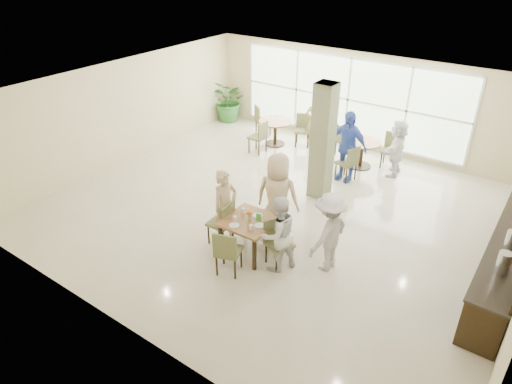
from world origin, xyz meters
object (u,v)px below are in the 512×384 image
Objects in this scene: adult_b at (397,148)px; teen_left at (225,207)px; adult_standing at (315,122)px; round_table_left at (275,127)px; adult_a at (347,146)px; teen_standing at (329,232)px; teen_right at (278,234)px; main_table at (249,224)px; potted_plant at (229,101)px; round_table_right at (362,148)px; buffet_counter at (510,250)px; teen_far at (277,196)px.

teen_left is at bearing -25.33° from adult_b.
round_table_left is at bearing 9.18° from adult_standing.
adult_a is 1.22× the size of adult_b.
adult_a reaches higher than teen_left.
teen_left reaches higher than teen_standing.
round_table_left is at bearing -122.31° from teen_right.
potted_plant reaches higher than main_table.
round_table_right is 0.63× the size of adult_standing.
round_table_right is 0.65× the size of adult_b.
adult_a is (-1.33, 3.55, 0.14)m from teen_standing.
adult_a is 2.17m from adult_standing.
teen_right is at bearing -7.34° from main_table.
teen_standing is at bearing -47.43° from round_table_left.
teen_left reaches higher than potted_plant.
adult_standing reaches higher than teen_right.
round_table_left is 7.41m from buffet_counter.
main_table is 0.88m from teen_far.
teen_standing is 1.00× the size of adult_standing.
round_table_left is 6.02m from teen_standing.
teen_far is 3.18m from adult_a.
adult_b is (6.08, -0.66, 0.06)m from potted_plant.
adult_b is (1.00, 4.20, -0.17)m from teen_far.
adult_standing is (-1.64, 4.56, -0.14)m from teen_far.
buffet_counter reaches higher than teen_standing.
round_table_right is 0.53× the size of adult_a.
adult_a is at bearing -48.97° from adult_b.
adult_standing is at bearing 105.84° from main_table.
teen_right is at bearing -147.61° from buffet_counter.
potted_plant is 0.89× the size of teen_left.
teen_far reaches higher than teen_right.
teen_left is 1.04× the size of adult_b.
teen_right is (0.61, -0.92, -0.17)m from teen_far.
potted_plant is 6.12m from adult_b.
round_table_right is (2.78, 0.06, -0.01)m from round_table_left.
potted_plant is (-5.16, 0.74, 0.16)m from round_table_right.
potted_plant reaches higher than round_table_left.
teen_left is 1.00× the size of teen_standing.
teen_far is (2.70, -4.06, 0.38)m from round_table_left.
teen_left is at bearing -97.84° from adult_a.
teen_left is 1.08m from teen_far.
adult_a is at bearing 87.88° from main_table.
adult_a is at bearing 124.72° from adult_standing.
teen_standing is at bearing -39.03° from potted_plant.
buffet_counter is 2.96× the size of adult_standing.
buffet_counter is (4.13, -2.77, 0.00)m from round_table_right.
round_table_left is 5.99m from teen_right.
teen_standing is 3.79m from adult_a.
teen_far is (0.76, 0.76, 0.14)m from teen_left.
main_table is 0.98× the size of round_table_right.
adult_standing is at bearing 144.23° from adult_a.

